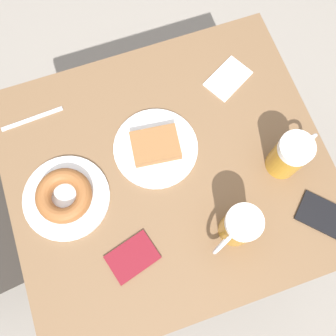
{
  "coord_description": "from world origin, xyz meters",
  "views": [
    {
      "loc": [
        -0.28,
        0.1,
        1.75
      ],
      "look_at": [
        0.0,
        0.0,
        0.76
      ],
      "focal_mm": 40.0,
      "sensor_mm": 36.0,
      "label": 1
    }
  ],
  "objects_px": {
    "beer_mug_center": "(290,155)",
    "fork": "(32,119)",
    "passport_far_edge": "(322,215)",
    "plate_with_cake": "(156,147)",
    "plate_with_donut": "(65,196)",
    "napkin_folded": "(228,79)",
    "beer_mug_left": "(239,227)",
    "passport_near_edge": "(132,257)"
  },
  "relations": [
    {
      "from": "plate_with_cake",
      "to": "plate_with_donut",
      "type": "bearing_deg",
      "value": 101.64
    },
    {
      "from": "napkin_folded",
      "to": "passport_far_edge",
      "type": "relative_size",
      "value": 1.05
    },
    {
      "from": "beer_mug_center",
      "to": "fork",
      "type": "distance_m",
      "value": 0.73
    },
    {
      "from": "passport_far_edge",
      "to": "beer_mug_center",
      "type": "bearing_deg",
      "value": 14.09
    },
    {
      "from": "napkin_folded",
      "to": "fork",
      "type": "xyz_separation_m",
      "value": [
        0.06,
        0.59,
        -0.0
      ]
    },
    {
      "from": "fork",
      "to": "passport_far_edge",
      "type": "relative_size",
      "value": 1.22
    },
    {
      "from": "beer_mug_left",
      "to": "fork",
      "type": "bearing_deg",
      "value": 41.47
    },
    {
      "from": "beer_mug_left",
      "to": "napkin_folded",
      "type": "height_order",
      "value": "beer_mug_left"
    },
    {
      "from": "passport_near_edge",
      "to": "beer_mug_left",
      "type": "bearing_deg",
      "value": -94.49
    },
    {
      "from": "beer_mug_center",
      "to": "passport_far_edge",
      "type": "xyz_separation_m",
      "value": [
        -0.17,
        -0.04,
        -0.07
      ]
    },
    {
      "from": "plate_with_donut",
      "to": "beer_mug_left",
      "type": "xyz_separation_m",
      "value": [
        -0.23,
        -0.4,
        0.05
      ]
    },
    {
      "from": "beer_mug_center",
      "to": "passport_far_edge",
      "type": "bearing_deg",
      "value": -165.91
    },
    {
      "from": "plate_with_cake",
      "to": "passport_near_edge",
      "type": "bearing_deg",
      "value": 150.12
    },
    {
      "from": "beer_mug_left",
      "to": "napkin_folded",
      "type": "bearing_deg",
      "value": -19.68
    },
    {
      "from": "beer_mug_center",
      "to": "passport_near_edge",
      "type": "height_order",
      "value": "beer_mug_center"
    },
    {
      "from": "plate_with_cake",
      "to": "passport_near_edge",
      "type": "relative_size",
      "value": 1.66
    },
    {
      "from": "plate_with_cake",
      "to": "beer_mug_center",
      "type": "height_order",
      "value": "beer_mug_center"
    },
    {
      "from": "plate_with_cake",
      "to": "beer_mug_center",
      "type": "relative_size",
      "value": 1.62
    },
    {
      "from": "passport_near_edge",
      "to": "passport_far_edge",
      "type": "bearing_deg",
      "value": -96.61
    },
    {
      "from": "beer_mug_center",
      "to": "plate_with_donut",
      "type": "bearing_deg",
      "value": 80.41
    },
    {
      "from": "plate_with_cake",
      "to": "passport_far_edge",
      "type": "xyz_separation_m",
      "value": [
        -0.33,
        -0.36,
        -0.01
      ]
    },
    {
      "from": "passport_near_edge",
      "to": "passport_far_edge",
      "type": "distance_m",
      "value": 0.52
    },
    {
      "from": "fork",
      "to": "passport_far_edge",
      "type": "distance_m",
      "value": 0.86
    },
    {
      "from": "napkin_folded",
      "to": "passport_near_edge",
      "type": "relative_size",
      "value": 1.1
    },
    {
      "from": "beer_mug_center",
      "to": "fork",
      "type": "xyz_separation_m",
      "value": [
        0.36,
        0.63,
        -0.07
      ]
    },
    {
      "from": "beer_mug_center",
      "to": "fork",
      "type": "relative_size",
      "value": 0.8
    },
    {
      "from": "beer_mug_center",
      "to": "napkin_folded",
      "type": "distance_m",
      "value": 0.31
    },
    {
      "from": "napkin_folded",
      "to": "passport_far_edge",
      "type": "xyz_separation_m",
      "value": [
        -0.47,
        -0.09,
        0.0
      ]
    },
    {
      "from": "passport_near_edge",
      "to": "passport_far_edge",
      "type": "xyz_separation_m",
      "value": [
        -0.06,
        -0.52,
        0.0
      ]
    },
    {
      "from": "plate_with_donut",
      "to": "fork",
      "type": "distance_m",
      "value": 0.26
    },
    {
      "from": "plate_with_donut",
      "to": "napkin_folded",
      "type": "height_order",
      "value": "plate_with_donut"
    },
    {
      "from": "plate_with_cake",
      "to": "beer_mug_center",
      "type": "distance_m",
      "value": 0.36
    },
    {
      "from": "passport_near_edge",
      "to": "plate_with_cake",
      "type": "bearing_deg",
      "value": -29.88
    },
    {
      "from": "plate_with_cake",
      "to": "beer_mug_left",
      "type": "relative_size",
      "value": 1.62
    },
    {
      "from": "plate_with_donut",
      "to": "beer_mug_left",
      "type": "bearing_deg",
      "value": -120.12
    },
    {
      "from": "plate_with_cake",
      "to": "passport_near_edge",
      "type": "distance_m",
      "value": 0.31
    },
    {
      "from": "plate_with_donut",
      "to": "passport_near_edge",
      "type": "xyz_separation_m",
      "value": [
        -0.21,
        -0.12,
        -0.02
      ]
    },
    {
      "from": "plate_with_cake",
      "to": "passport_far_edge",
      "type": "height_order",
      "value": "plate_with_cake"
    },
    {
      "from": "beer_mug_center",
      "to": "passport_near_edge",
      "type": "distance_m",
      "value": 0.49
    },
    {
      "from": "fork",
      "to": "passport_near_edge",
      "type": "height_order",
      "value": "passport_near_edge"
    },
    {
      "from": "beer_mug_left",
      "to": "napkin_folded",
      "type": "relative_size",
      "value": 0.93
    },
    {
      "from": "beer_mug_left",
      "to": "passport_near_edge",
      "type": "height_order",
      "value": "beer_mug_left"
    }
  ]
}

